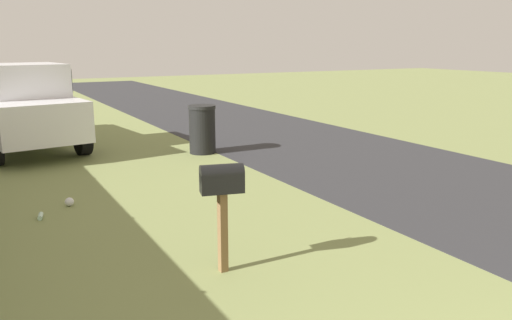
{
  "coord_description": "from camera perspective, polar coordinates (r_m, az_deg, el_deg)",
  "views": [
    {
      "loc": [
        0.13,
        3.15,
        2.53
      ],
      "look_at": [
        5.48,
        0.15,
        1.11
      ],
      "focal_mm": 35.19,
      "sensor_mm": 36.0,
      "label": 1
    }
  ],
  "objects": [
    {
      "name": "litter_bag_midfield_a",
      "position": [
        8.59,
        -20.45,
        -4.47
      ],
      "size": [
        0.14,
        0.14,
        0.14
      ],
      "primitive_type": "sphere",
      "color": "silver",
      "rests_on": "ground"
    },
    {
      "name": "litter_bottle_midfield_b",
      "position": [
        8.17,
        -23.3,
        -5.88
      ],
      "size": [
        0.23,
        0.11,
        0.07
      ],
      "primitive_type": "cylinder",
      "rotation": [
        0.0,
        1.57,
        6.1
      ],
      "color": "#B2D8BF",
      "rests_on": "ground"
    },
    {
      "name": "mailbox",
      "position": [
        5.54,
        -3.89,
        -3.07
      ],
      "size": [
        0.31,
        0.51,
        1.26
      ],
      "rotation": [
        0.0,
        0.0,
        -0.25
      ],
      "color": "brown",
      "rests_on": "ground"
    },
    {
      "name": "road_asphalt",
      "position": [
        9.79,
        21.56,
        -2.88
      ],
      "size": [
        60.0,
        5.04,
        0.01
      ],
      "primitive_type": "cube",
      "color": "#2D2D30",
      "rests_on": "ground"
    },
    {
      "name": "trash_bin",
      "position": [
        11.95,
        -6.13,
        3.51
      ],
      "size": [
        0.65,
        0.65,
        1.14
      ],
      "color": "black",
      "rests_on": "ground"
    },
    {
      "name": "pickup_truck",
      "position": [
        13.6,
        -25.17,
        5.76
      ],
      "size": [
        5.58,
        2.66,
        2.09
      ],
      "rotation": [
        0.0,
        0.0,
        3.27
      ],
      "color": "silver",
      "rests_on": "ground"
    }
  ]
}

